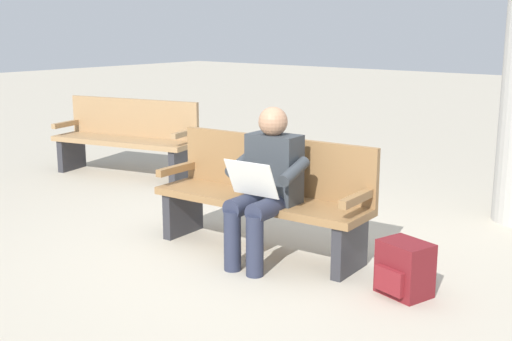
{
  "coord_description": "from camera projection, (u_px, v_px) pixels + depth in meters",
  "views": [
    {
      "loc": [
        -3.15,
        3.91,
        1.77
      ],
      "look_at": [
        -0.09,
        0.15,
        0.7
      ],
      "focal_mm": 46.43,
      "sensor_mm": 36.0,
      "label": 1
    }
  ],
  "objects": [
    {
      "name": "bench_far",
      "position": [
        127.0,
        137.0,
        7.9
      ],
      "size": [
        1.86,
        0.9,
        0.9
      ],
      "rotation": [
        0.0,
        0.0,
        0.24
      ],
      "color": "#9E7A51",
      "rests_on": "ground"
    },
    {
      "name": "person_seated",
      "position": [
        266.0,
        182.0,
        4.93
      ],
      "size": [
        0.59,
        0.59,
        1.18
      ],
      "rotation": [
        0.0,
        0.0,
        0.07
      ],
      "color": "#33383D",
      "rests_on": "ground"
    },
    {
      "name": "bench_near",
      "position": [
        265.0,
        194.0,
        5.24
      ],
      "size": [
        1.83,
        0.61,
        0.9
      ],
      "rotation": [
        0.0,
        0.0,
        0.07
      ],
      "color": "olive",
      "rests_on": "ground"
    },
    {
      "name": "backpack",
      "position": [
        404.0,
        269.0,
        4.4
      ],
      "size": [
        0.38,
        0.35,
        0.37
      ],
      "rotation": [
        0.0,
        0.0,
        6.01
      ],
      "color": "maroon",
      "rests_on": "ground"
    },
    {
      "name": "ground_plane",
      "position": [
        259.0,
        251.0,
        5.29
      ],
      "size": [
        40.0,
        40.0,
        0.0
      ],
      "primitive_type": "plane",
      "color": "#B7AD99"
    }
  ]
}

